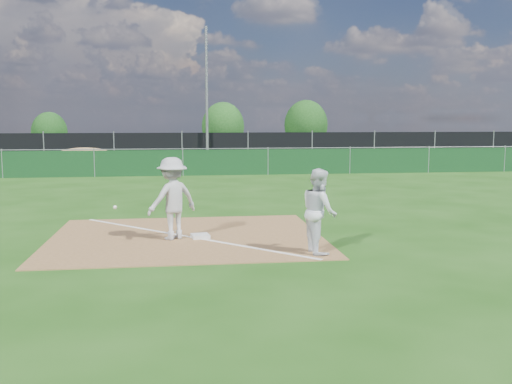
{
  "coord_description": "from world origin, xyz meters",
  "views": [
    {
      "loc": [
        -0.12,
        -11.61,
        2.64
      ],
      "look_at": [
        1.56,
        1.0,
        1.0
      ],
      "focal_mm": 40.0,
      "sensor_mm": 36.0,
      "label": 1
    }
  ],
  "objects_px": {
    "runner": "(319,211)",
    "car_left": "(102,147)",
    "play_at_first": "(172,198)",
    "car_right": "(227,147)",
    "tree_mid": "(223,127)",
    "light_pole": "(207,95)",
    "car_mid": "(168,147)",
    "tree_left": "(49,132)",
    "first_base": "(200,236)",
    "tree_right": "(306,125)"
  },
  "relations": [
    {
      "from": "play_at_first",
      "to": "runner",
      "type": "xyz_separation_m",
      "value": [
        2.88,
        -1.6,
        -0.08
      ]
    },
    {
      "from": "first_base",
      "to": "runner",
      "type": "relative_size",
      "value": 0.23
    },
    {
      "from": "first_base",
      "to": "car_mid",
      "type": "height_order",
      "value": "car_mid"
    },
    {
      "from": "tree_mid",
      "to": "tree_right",
      "type": "bearing_deg",
      "value": 5.31
    },
    {
      "from": "light_pole",
      "to": "car_left",
      "type": "bearing_deg",
      "value": 144.47
    },
    {
      "from": "tree_left",
      "to": "light_pole",
      "type": "bearing_deg",
      "value": -43.84
    },
    {
      "from": "first_base",
      "to": "runner",
      "type": "bearing_deg",
      "value": -35.64
    },
    {
      "from": "first_base",
      "to": "tree_mid",
      "type": "relative_size",
      "value": 0.1
    },
    {
      "from": "car_mid",
      "to": "first_base",
      "type": "bearing_deg",
      "value": -164.3
    },
    {
      "from": "car_left",
      "to": "car_mid",
      "type": "height_order",
      "value": "car_left"
    },
    {
      "from": "runner",
      "to": "light_pole",
      "type": "bearing_deg",
      "value": -2.15
    },
    {
      "from": "tree_left",
      "to": "tree_mid",
      "type": "distance_m",
      "value": 13.24
    },
    {
      "from": "car_right",
      "to": "light_pole",
      "type": "bearing_deg",
      "value": 142.21
    },
    {
      "from": "tree_left",
      "to": "tree_mid",
      "type": "relative_size",
      "value": 0.8
    },
    {
      "from": "car_mid",
      "to": "tree_left",
      "type": "distance_m",
      "value": 10.82
    },
    {
      "from": "play_at_first",
      "to": "car_left",
      "type": "height_order",
      "value": "play_at_first"
    },
    {
      "from": "play_at_first",
      "to": "tree_mid",
      "type": "height_order",
      "value": "tree_mid"
    },
    {
      "from": "car_mid",
      "to": "runner",
      "type": "bearing_deg",
      "value": -159.92
    },
    {
      "from": "car_left",
      "to": "tree_right",
      "type": "bearing_deg",
      "value": -63.61
    },
    {
      "from": "runner",
      "to": "car_left",
      "type": "distance_m",
      "value": 29.42
    },
    {
      "from": "runner",
      "to": "car_right",
      "type": "distance_m",
      "value": 28.62
    },
    {
      "from": "runner",
      "to": "tree_right",
      "type": "distance_m",
      "value": 35.33
    },
    {
      "from": "light_pole",
      "to": "car_mid",
      "type": "relative_size",
      "value": 1.89
    },
    {
      "from": "tree_mid",
      "to": "tree_right",
      "type": "distance_m",
      "value": 6.78
    },
    {
      "from": "runner",
      "to": "tree_left",
      "type": "bearing_deg",
      "value": 15.21
    },
    {
      "from": "tree_mid",
      "to": "light_pole",
      "type": "bearing_deg",
      "value": -99.5
    },
    {
      "from": "tree_mid",
      "to": "car_right",
      "type": "bearing_deg",
      "value": -91.4
    },
    {
      "from": "light_pole",
      "to": "runner",
      "type": "xyz_separation_m",
      "value": [
        1.08,
        -23.51,
        -3.16
      ]
    },
    {
      "from": "light_pole",
      "to": "first_base",
      "type": "height_order",
      "value": "light_pole"
    },
    {
      "from": "car_mid",
      "to": "tree_mid",
      "type": "xyz_separation_m",
      "value": [
        4.16,
        5.2,
        1.31
      ]
    },
    {
      "from": "car_left",
      "to": "tree_left",
      "type": "relative_size",
      "value": 1.35
    },
    {
      "from": "play_at_first",
      "to": "runner",
      "type": "distance_m",
      "value": 3.3
    },
    {
      "from": "play_at_first",
      "to": "tree_mid",
      "type": "bearing_deg",
      "value": 83.74
    },
    {
      "from": "car_left",
      "to": "car_mid",
      "type": "bearing_deg",
      "value": -81.11
    },
    {
      "from": "tree_mid",
      "to": "car_mid",
      "type": "bearing_deg",
      "value": -128.66
    },
    {
      "from": "car_right",
      "to": "tree_mid",
      "type": "distance_m",
      "value": 5.45
    },
    {
      "from": "runner",
      "to": "car_mid",
      "type": "bearing_deg",
      "value": 2.18
    },
    {
      "from": "tree_left",
      "to": "car_left",
      "type": "bearing_deg",
      "value": -52.74
    },
    {
      "from": "light_pole",
      "to": "tree_left",
      "type": "relative_size",
      "value": 2.54
    },
    {
      "from": "first_base",
      "to": "car_left",
      "type": "height_order",
      "value": "car_left"
    },
    {
      "from": "car_mid",
      "to": "car_right",
      "type": "xyz_separation_m",
      "value": [
        4.03,
        -0.08,
        -0.05
      ]
    },
    {
      "from": "first_base",
      "to": "car_right",
      "type": "height_order",
      "value": "car_right"
    },
    {
      "from": "first_base",
      "to": "runner",
      "type": "height_order",
      "value": "runner"
    },
    {
      "from": "car_left",
      "to": "tree_right",
      "type": "height_order",
      "value": "tree_right"
    },
    {
      "from": "first_base",
      "to": "car_mid",
      "type": "xyz_separation_m",
      "value": [
        -1.22,
        27.06,
        0.65
      ]
    },
    {
      "from": "light_pole",
      "to": "tree_left",
      "type": "distance_m",
      "value": 16.09
    },
    {
      "from": "first_base",
      "to": "car_left",
      "type": "bearing_deg",
      "value": 101.77
    },
    {
      "from": "light_pole",
      "to": "tree_mid",
      "type": "distance_m",
      "value": 10.71
    },
    {
      "from": "light_pole",
      "to": "car_right",
      "type": "distance_m",
      "value": 6.31
    },
    {
      "from": "car_right",
      "to": "tree_left",
      "type": "relative_size",
      "value": 1.42
    }
  ]
}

